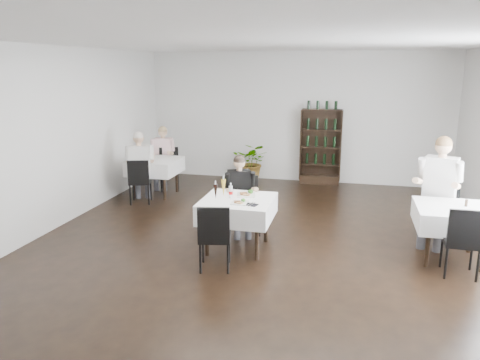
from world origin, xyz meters
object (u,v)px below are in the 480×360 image
object	(u,v)px
wine_shelf	(321,148)
main_table	(238,209)
potted_tree	(252,162)
diner_main	(240,189)

from	to	relation	value
wine_shelf	main_table	world-z (taller)	wine_shelf
wine_shelf	potted_tree	bearing A→B (deg)	-175.88
wine_shelf	main_table	bearing A→B (deg)	-101.78
wine_shelf	diner_main	xyz separation A→B (m)	(-1.01, -3.70, -0.10)
wine_shelf	main_table	size ratio (longest dim) A/B	1.70
wine_shelf	diner_main	bearing A→B (deg)	-105.31
potted_tree	wine_shelf	bearing A→B (deg)	4.12
wine_shelf	potted_tree	world-z (taller)	wine_shelf
main_table	diner_main	world-z (taller)	diner_main
main_table	potted_tree	world-z (taller)	potted_tree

